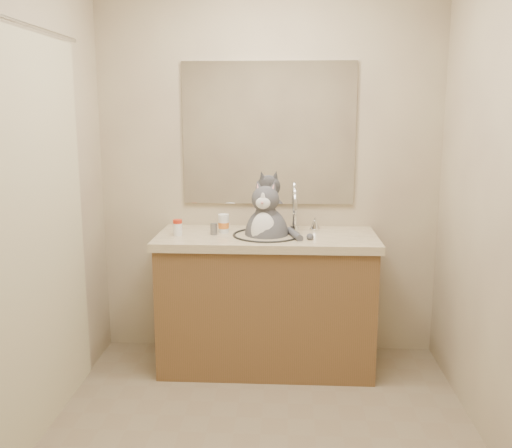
{
  "coord_description": "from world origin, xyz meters",
  "views": [
    {
      "loc": [
        0.12,
        -2.44,
        1.6
      ],
      "look_at": [
        -0.05,
        0.65,
        0.98
      ],
      "focal_mm": 40.0,
      "sensor_mm": 36.0,
      "label": 1
    }
  ],
  "objects_px": {
    "pill_bottle_orange": "(224,224)",
    "grey_canister": "(214,229)",
    "pill_bottle_redcap": "(178,227)",
    "cat": "(267,232)"
  },
  "relations": [
    {
      "from": "pill_bottle_orange",
      "to": "grey_canister",
      "type": "bearing_deg",
      "value": -131.13
    },
    {
      "from": "pill_bottle_redcap",
      "to": "grey_canister",
      "type": "bearing_deg",
      "value": 9.09
    },
    {
      "from": "cat",
      "to": "pill_bottle_redcap",
      "type": "height_order",
      "value": "cat"
    },
    {
      "from": "grey_canister",
      "to": "pill_bottle_orange",
      "type": "bearing_deg",
      "value": 48.87
    },
    {
      "from": "pill_bottle_redcap",
      "to": "grey_canister",
      "type": "xyz_separation_m",
      "value": [
        0.22,
        0.03,
        -0.01
      ]
    },
    {
      "from": "pill_bottle_redcap",
      "to": "pill_bottle_orange",
      "type": "distance_m",
      "value": 0.29
    },
    {
      "from": "cat",
      "to": "grey_canister",
      "type": "distance_m",
      "value": 0.32
    },
    {
      "from": "pill_bottle_redcap",
      "to": "pill_bottle_orange",
      "type": "height_order",
      "value": "pill_bottle_orange"
    },
    {
      "from": "cat",
      "to": "pill_bottle_redcap",
      "type": "bearing_deg",
      "value": -164.64
    },
    {
      "from": "pill_bottle_redcap",
      "to": "pill_bottle_orange",
      "type": "relative_size",
      "value": 0.84
    }
  ]
}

